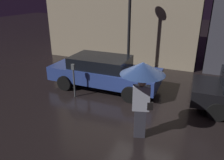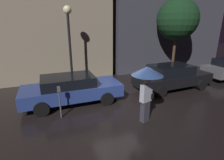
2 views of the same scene
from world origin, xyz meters
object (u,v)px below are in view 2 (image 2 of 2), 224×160
object	(u,v)px
pedestrian_with_umbrella	(147,78)
parking_meter	(60,99)
parked_car_blue	(71,89)
street_lamp_near	(69,30)
parked_car_black	(172,76)

from	to	relation	value
pedestrian_with_umbrella	parking_meter	xyz separation A→B (m)	(-3.08, 1.49, -0.96)
parked_car_blue	parking_meter	distance (m)	1.47
parked_car_blue	street_lamp_near	size ratio (longest dim) A/B	1.01
pedestrian_with_umbrella	street_lamp_near	world-z (taller)	street_lamp_near
parked_car_black	street_lamp_near	xyz separation A→B (m)	(-5.49, 2.32, 2.61)
parking_meter	street_lamp_near	distance (m)	4.44
parked_car_blue	pedestrian_with_umbrella	size ratio (longest dim) A/B	2.09
parked_car_blue	parked_car_black	world-z (taller)	parked_car_black
parked_car_black	street_lamp_near	bearing A→B (deg)	155.24
parked_car_black	street_lamp_near	size ratio (longest dim) A/B	1.00
parked_car_blue	parking_meter	bearing A→B (deg)	-117.02
pedestrian_with_umbrella	street_lamp_near	xyz separation A→B (m)	(-2.04, 4.99, 1.56)
parked_car_black	parking_meter	size ratio (longest dim) A/B	3.41
parked_car_blue	parked_car_black	size ratio (longest dim) A/B	1.01
parked_car_blue	street_lamp_near	world-z (taller)	street_lamp_near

